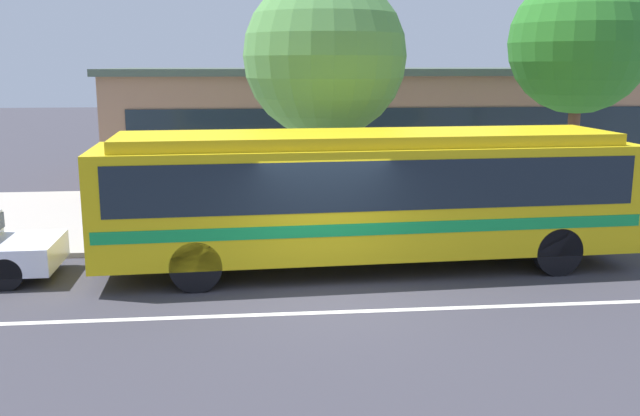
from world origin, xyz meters
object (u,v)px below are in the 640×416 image
(street_tree_near_stop, at_px, (325,57))
(street_tree_mid_block, at_px, (580,44))
(transit_bus, at_px, (368,190))
(pedestrian_waiting_near_sign, at_px, (530,186))
(bus_stop_sign, at_px, (482,176))
(pedestrian_walking_along_curb, at_px, (474,186))

(street_tree_near_stop, bearing_deg, street_tree_mid_block, 6.85)
(transit_bus, bearing_deg, street_tree_near_stop, 97.13)
(pedestrian_waiting_near_sign, bearing_deg, transit_bus, -147.85)
(pedestrian_waiting_near_sign, bearing_deg, bus_stop_sign, -142.85)
(bus_stop_sign, height_order, street_tree_near_stop, street_tree_near_stop)
(transit_bus, bearing_deg, bus_stop_sign, 28.96)
(transit_bus, xyz_separation_m, pedestrian_walking_along_curb, (3.39, 3.32, -0.56))
(pedestrian_walking_along_curb, height_order, street_tree_mid_block, street_tree_mid_block)
(transit_bus, relative_size, bus_stop_sign, 4.65)
(pedestrian_waiting_near_sign, distance_m, pedestrian_walking_along_curb, 1.44)
(pedestrian_walking_along_curb, xyz_separation_m, street_tree_near_stop, (-3.87, 0.55, 3.32))
(pedestrian_walking_along_curb, bearing_deg, street_tree_mid_block, 23.28)
(transit_bus, height_order, pedestrian_waiting_near_sign, transit_bus)
(pedestrian_waiting_near_sign, bearing_deg, street_tree_mid_block, 42.41)
(transit_bus, height_order, bus_stop_sign, transit_bus)
(pedestrian_waiting_near_sign, xyz_separation_m, bus_stop_sign, (-1.76, -1.34, 0.52))
(pedestrian_waiting_near_sign, height_order, bus_stop_sign, bus_stop_sign)
(bus_stop_sign, bearing_deg, pedestrian_walking_along_curb, 77.86)
(street_tree_mid_block, bearing_deg, pedestrian_waiting_near_sign, -137.59)
(pedestrian_walking_along_curb, bearing_deg, pedestrian_waiting_near_sign, -12.09)
(bus_stop_sign, xyz_separation_m, street_tree_near_stop, (-3.52, 2.19, 2.78))
(transit_bus, distance_m, pedestrian_walking_along_curb, 4.78)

